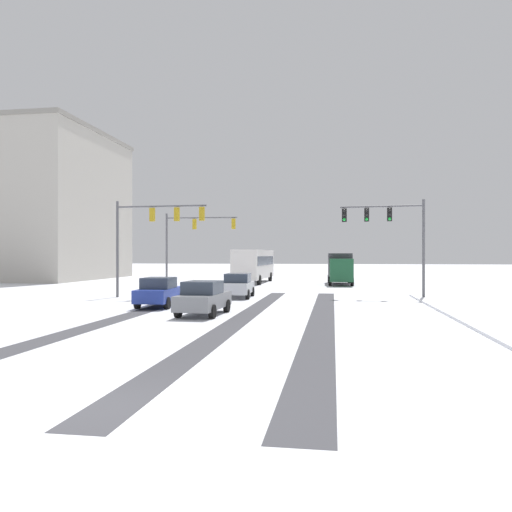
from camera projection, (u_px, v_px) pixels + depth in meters
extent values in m
plane|color=silver|center=(100.00, 408.00, 9.17)|extent=(300.00, 300.00, 0.00)
cube|color=#424247|center=(322.00, 319.00, 21.88)|extent=(1.13, 29.61, 0.01)
cube|color=#424247|center=(243.00, 318.00, 22.43)|extent=(1.05, 29.61, 0.01)
cube|color=#424247|center=(129.00, 315.00, 23.27)|extent=(1.12, 29.61, 0.01)
cylinder|color=#56565B|center=(117.00, 249.00, 33.37)|extent=(0.18, 0.18, 6.50)
cylinder|color=#56565B|center=(161.00, 206.00, 32.75)|extent=(6.29, 0.39, 0.12)
cube|color=#B79319|center=(152.00, 215.00, 32.87)|extent=(0.33, 0.25, 0.90)
sphere|color=black|center=(153.00, 210.00, 33.03)|extent=(0.20, 0.20, 0.20)
sphere|color=black|center=(153.00, 215.00, 33.03)|extent=(0.20, 0.20, 0.20)
sphere|color=green|center=(153.00, 219.00, 33.03)|extent=(0.20, 0.20, 0.20)
cube|color=#B79319|center=(177.00, 214.00, 32.53)|extent=(0.33, 0.25, 0.90)
sphere|color=black|center=(178.00, 210.00, 32.69)|extent=(0.20, 0.20, 0.20)
sphere|color=black|center=(178.00, 214.00, 32.69)|extent=(0.20, 0.20, 0.20)
sphere|color=green|center=(178.00, 219.00, 32.69)|extent=(0.20, 0.20, 0.20)
cube|color=#B79319|center=(202.00, 214.00, 32.19)|extent=(0.33, 0.25, 0.90)
sphere|color=black|center=(203.00, 209.00, 32.35)|extent=(0.20, 0.20, 0.20)
sphere|color=black|center=(203.00, 214.00, 32.35)|extent=(0.20, 0.20, 0.20)
sphere|color=green|center=(203.00, 219.00, 32.35)|extent=(0.20, 0.20, 0.20)
cylinder|color=#56565B|center=(167.00, 251.00, 43.25)|extent=(0.18, 0.18, 6.50)
cylinder|color=#56565B|center=(202.00, 218.00, 42.82)|extent=(6.29, 0.24, 0.12)
cube|color=#B79319|center=(194.00, 224.00, 42.91)|extent=(0.32, 0.25, 0.90)
sphere|color=black|center=(195.00, 221.00, 43.07)|extent=(0.20, 0.20, 0.20)
sphere|color=black|center=(195.00, 224.00, 43.07)|extent=(0.20, 0.20, 0.20)
sphere|color=green|center=(195.00, 228.00, 43.07)|extent=(0.20, 0.20, 0.20)
cube|color=#B79319|center=(234.00, 224.00, 42.44)|extent=(0.32, 0.25, 0.90)
sphere|color=black|center=(234.00, 220.00, 42.60)|extent=(0.20, 0.20, 0.20)
sphere|color=black|center=(234.00, 224.00, 42.60)|extent=(0.20, 0.20, 0.20)
sphere|color=green|center=(234.00, 227.00, 42.60)|extent=(0.20, 0.20, 0.20)
cylinder|color=#56565B|center=(424.00, 249.00, 32.21)|extent=(0.18, 0.18, 6.50)
cylinder|color=#56565B|center=(381.00, 206.00, 32.82)|extent=(5.38, 0.53, 0.12)
cube|color=black|center=(390.00, 214.00, 32.70)|extent=(0.34, 0.26, 0.90)
sphere|color=black|center=(390.00, 210.00, 32.54)|extent=(0.20, 0.20, 0.20)
sphere|color=black|center=(390.00, 214.00, 32.54)|extent=(0.20, 0.20, 0.20)
sphere|color=green|center=(390.00, 219.00, 32.55)|extent=(0.20, 0.20, 0.20)
cube|color=black|center=(367.00, 215.00, 33.04)|extent=(0.34, 0.26, 0.90)
sphere|color=black|center=(367.00, 210.00, 32.88)|extent=(0.20, 0.20, 0.20)
sphere|color=black|center=(367.00, 215.00, 32.88)|extent=(0.20, 0.20, 0.20)
sphere|color=green|center=(367.00, 219.00, 32.89)|extent=(0.20, 0.20, 0.20)
cube|color=black|center=(344.00, 215.00, 33.38)|extent=(0.34, 0.26, 0.90)
sphere|color=black|center=(344.00, 211.00, 33.22)|extent=(0.20, 0.20, 0.20)
sphere|color=black|center=(344.00, 215.00, 33.22)|extent=(0.20, 0.20, 0.20)
sphere|color=green|center=(344.00, 220.00, 33.22)|extent=(0.20, 0.20, 0.20)
cube|color=#B7BABF|center=(238.00, 288.00, 33.02)|extent=(1.85, 4.16, 0.70)
cube|color=#2D3847|center=(238.00, 278.00, 32.87)|extent=(1.63, 1.96, 0.60)
cylinder|color=black|center=(229.00, 291.00, 34.38)|extent=(0.24, 0.65, 0.64)
cylinder|color=black|center=(252.00, 292.00, 34.19)|extent=(0.24, 0.65, 0.64)
cylinder|color=black|center=(223.00, 294.00, 31.86)|extent=(0.24, 0.65, 0.64)
cylinder|color=black|center=(248.00, 294.00, 31.67)|extent=(0.24, 0.65, 0.64)
cube|color=#233899|center=(160.00, 294.00, 27.27)|extent=(1.89, 4.17, 0.70)
cube|color=#2D3847|center=(159.00, 283.00, 27.12)|extent=(1.65, 1.97, 0.60)
cylinder|color=black|center=(153.00, 299.00, 28.62)|extent=(0.25, 0.65, 0.64)
cylinder|color=black|center=(180.00, 299.00, 28.44)|extent=(0.25, 0.65, 0.64)
cylinder|color=black|center=(137.00, 303.00, 26.09)|extent=(0.25, 0.65, 0.64)
cylinder|color=black|center=(167.00, 303.00, 25.92)|extent=(0.25, 0.65, 0.64)
cube|color=slate|center=(204.00, 301.00, 23.45)|extent=(1.87, 4.17, 0.70)
cube|color=#2D3847|center=(203.00, 287.00, 23.30)|extent=(1.64, 1.96, 0.60)
cylinder|color=black|center=(196.00, 305.00, 24.86)|extent=(0.25, 0.65, 0.64)
cylinder|color=black|center=(227.00, 306.00, 24.54)|extent=(0.25, 0.65, 0.64)
cylinder|color=black|center=(178.00, 311.00, 22.36)|extent=(0.25, 0.65, 0.64)
cylinder|color=black|center=(212.00, 312.00, 22.05)|extent=(0.25, 0.65, 0.64)
cube|color=silver|center=(254.00, 264.00, 50.83)|extent=(2.74, 11.05, 2.90)
cube|color=#283342|center=(254.00, 261.00, 50.83)|extent=(2.76, 10.17, 0.90)
cylinder|color=black|center=(259.00, 280.00, 46.83)|extent=(0.32, 0.97, 0.96)
cylinder|color=black|center=(235.00, 280.00, 47.25)|extent=(0.32, 0.97, 0.96)
cylinder|color=black|center=(270.00, 277.00, 53.87)|extent=(0.32, 0.97, 0.96)
cylinder|color=black|center=(249.00, 277.00, 54.29)|extent=(0.32, 0.97, 0.96)
cube|color=#194C2D|center=(341.00, 270.00, 45.13)|extent=(2.16, 2.26, 2.10)
cube|color=#333338|center=(340.00, 266.00, 48.80)|extent=(2.34, 5.26, 2.60)
cylinder|color=black|center=(352.00, 281.00, 45.44)|extent=(0.30, 0.85, 0.84)
cylinder|color=black|center=(330.00, 281.00, 45.70)|extent=(0.30, 0.85, 0.84)
cylinder|color=black|center=(349.00, 279.00, 50.09)|extent=(0.30, 0.85, 0.84)
cylinder|color=black|center=(329.00, 279.00, 50.35)|extent=(0.30, 0.85, 0.84)
cube|color=#B2ADA3|center=(29.00, 208.00, 59.34)|extent=(18.34, 18.35, 16.99)
cube|color=gray|center=(29.00, 136.00, 59.33)|extent=(18.64, 18.65, 0.50)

